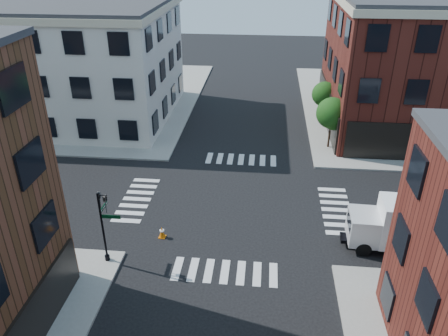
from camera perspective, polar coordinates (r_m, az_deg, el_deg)
ground at (r=30.65m, az=1.40°, el=-4.77°), size 120.00×120.00×0.00m
sidewalk_ne at (r=53.13m, az=26.73°, el=6.85°), size 30.00×30.00×0.15m
sidewalk_nw at (r=54.55m, az=-19.58°, el=8.74°), size 30.00×30.00×0.15m
building_nw at (r=47.92m, az=-20.77°, el=12.85°), size 22.00×16.00×11.00m
tree_near at (r=38.56m, az=13.99°, el=6.77°), size 2.69×2.69×4.49m
tree_far at (r=44.26m, az=13.04°, el=9.22°), size 2.43×2.43×4.07m
signal_pole at (r=24.97m, az=-15.44°, el=-6.50°), size 1.29×1.24×4.60m
box_truck at (r=27.87m, az=23.46°, el=-6.97°), size 7.22×2.42×3.23m
traffic_cone at (r=27.60m, az=-8.10°, el=-8.31°), size 0.46×0.46×0.77m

